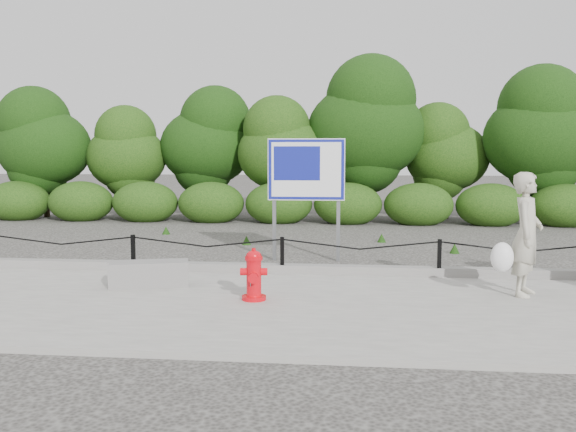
# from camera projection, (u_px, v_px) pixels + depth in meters

# --- Properties ---
(ground) EXTENTS (90.00, 90.00, 0.00)m
(ground) POSITION_uv_depth(u_px,v_px,m) (282.00, 278.00, 9.92)
(ground) COLOR #2D2B28
(ground) RESTS_ON ground
(sidewalk) EXTENTS (14.00, 4.00, 0.08)m
(sidewalk) POSITION_uv_depth(u_px,v_px,m) (265.00, 307.00, 7.93)
(sidewalk) COLOR gray
(sidewalk) RESTS_ON ground
(curb) EXTENTS (14.00, 0.22, 0.14)m
(curb) POSITION_uv_depth(u_px,v_px,m) (283.00, 269.00, 9.95)
(curb) COLOR slate
(curb) RESTS_ON sidewalk
(chain_barrier) EXTENTS (10.06, 0.06, 0.60)m
(chain_barrier) POSITION_uv_depth(u_px,v_px,m) (282.00, 251.00, 9.87)
(chain_barrier) COLOR black
(chain_barrier) RESTS_ON sidewalk
(treeline) EXTENTS (20.10, 3.50, 4.82)m
(treeline) POSITION_uv_depth(u_px,v_px,m) (332.00, 139.00, 18.44)
(treeline) COLOR black
(treeline) RESTS_ON ground
(fire_hydrant) EXTENTS (0.37, 0.39, 0.70)m
(fire_hydrant) POSITION_uv_depth(u_px,v_px,m) (254.00, 275.00, 8.10)
(fire_hydrant) COLOR red
(fire_hydrant) RESTS_ON sidewalk
(pedestrian) EXTENTS (0.82, 0.73, 1.70)m
(pedestrian) POSITION_uv_depth(u_px,v_px,m) (525.00, 236.00, 8.30)
(pedestrian) COLOR #B4AE9A
(pedestrian) RESTS_ON sidewalk
(concrete_block) EXTENTS (1.20, 0.69, 0.36)m
(concrete_block) POSITION_uv_depth(u_px,v_px,m) (149.00, 274.00, 8.97)
(concrete_block) COLOR slate
(concrete_block) RESTS_ON sidewalk
(advertising_sign) EXTENTS (1.44, 0.14, 2.30)m
(advertising_sign) POSITION_uv_depth(u_px,v_px,m) (306.00, 175.00, 11.33)
(advertising_sign) COLOR slate
(advertising_sign) RESTS_ON ground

